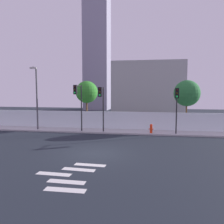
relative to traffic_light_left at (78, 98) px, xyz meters
The scene contains 13 objects.
ground_plane 8.49m from the traffic_light_left, 64.11° to the right, with size 80.00×80.00×0.00m, color #1E242C.
sidewalk 4.96m from the traffic_light_left, 20.06° to the left, with size 36.00×2.40×0.15m, color #B3B3B3.
perimeter_wall 4.87m from the traffic_light_left, 36.75° to the left, with size 36.00×0.18×1.80m, color white.
crosswalk_marking 12.04m from the traffic_light_left, 73.81° to the right, with size 3.24×3.88×0.01m.
traffic_light_left is the anchor object (origin of this frame).
traffic_light_center 9.29m from the traffic_light_left, ahead, with size 0.36×1.49×4.26m.
traffic_light_right 2.36m from the traffic_light_left, ahead, with size 0.35×1.53×4.36m.
street_lamp_curbside 4.70m from the traffic_light_left, behind, with size 0.85×1.72×6.36m.
fire_hydrant 7.63m from the traffic_light_left, ahead, with size 0.44×0.26×0.86m.
roadside_tree_leftmost 3.95m from the traffic_light_left, 93.60° to the left, with size 2.51×2.51×5.28m.
roadside_tree_midleft 11.41m from the traffic_light_left, 20.03° to the left, with size 2.76×2.76×5.29m.
low_building_distant 17.75m from the traffic_light_left, 68.73° to the left, with size 11.20×6.00×8.70m, color #A0A0A0.
tower_on_skyline 31.26m from the traffic_light_left, 99.68° to the left, with size 5.24×5.00×30.65m, color gray.
Camera 1 is at (3.72, -14.84, 4.19)m, focal length 37.45 mm.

